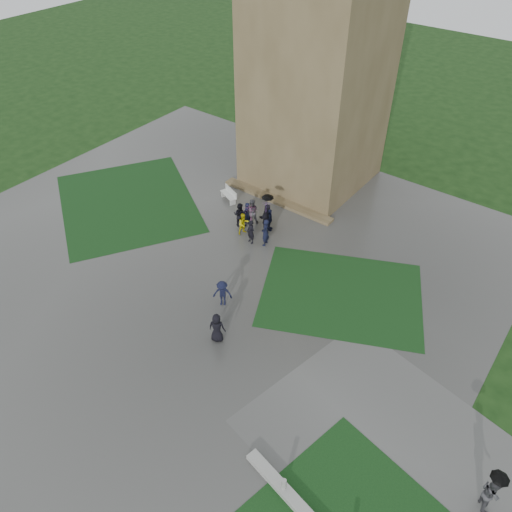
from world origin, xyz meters
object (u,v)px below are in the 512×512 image
Objects in this scene: pedestrian_path at (493,490)px; tower at (319,58)px; pedestrian_mid at (222,293)px; pedestrian_near at (217,328)px; bench at (229,195)px.

tower is at bearing 137.97° from pedestrian_path.
tower is 17.19m from pedestrian_mid.
pedestrian_path is at bearing -42.03° from tower.
pedestrian_near reaches higher than pedestrian_mid.
bench is at bearing -114.25° from tower.
tower is 19.35m from pedestrian_near.
tower reaches higher than pedestrian_near.
pedestrian_near is (1.44, -2.14, 0.05)m from pedestrian_mid.
tower is 10.84× the size of pedestrian_mid.
pedestrian_path is at bearing 154.56° from pedestrian_near.
pedestrian_near is 0.79× the size of pedestrian_path.
pedestrian_near is (5.01, -16.85, -8.09)m from tower.
pedestrian_path is (15.25, -2.26, 0.34)m from pedestrian_mid.
tower is 10.17× the size of pedestrian_near.
bench is 0.95× the size of pedestrian_near.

